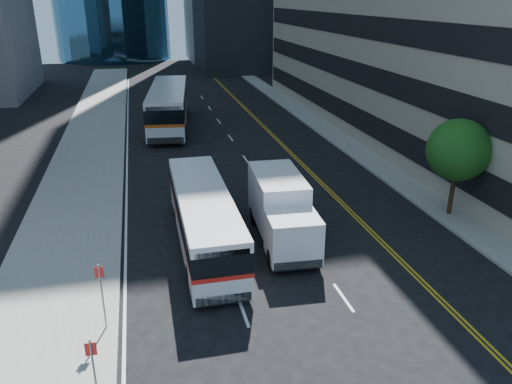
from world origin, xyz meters
TOP-DOWN VIEW (x-y plane):
  - ground at (0.00, 0.00)m, footprint 160.00×160.00m
  - sidewalk_west at (-10.50, 25.00)m, footprint 5.00×90.00m
  - sidewalk_east at (9.00, 25.00)m, footprint 2.00×90.00m
  - street_tree at (9.00, 8.00)m, footprint 3.20×3.20m
  - bus_front at (-4.17, 7.50)m, footprint 2.33×10.61m
  - bus_rear at (-4.09, 30.86)m, footprint 4.56×13.93m
  - box_truck at (-0.54, 7.25)m, footprint 2.57×6.53m

SIDE VIEW (x-z plane):
  - ground at x=0.00m, z-range 0.00..0.00m
  - sidewalk_west at x=-10.50m, z-range 0.00..0.15m
  - sidewalk_east at x=9.00m, z-range 0.00..0.15m
  - bus_front at x=-4.17m, z-range 0.13..2.86m
  - box_truck at x=-0.54m, z-range 0.09..3.15m
  - bus_rear at x=-4.09m, z-range 0.16..3.69m
  - street_tree at x=9.00m, z-range 1.09..6.19m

